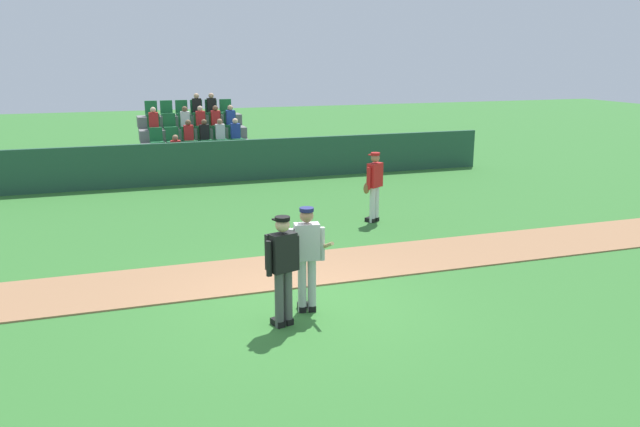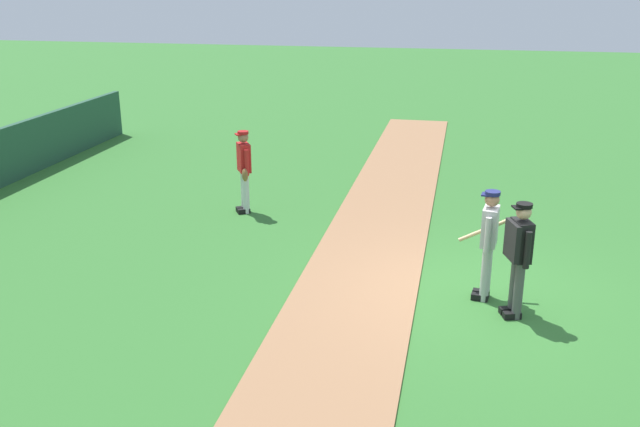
% 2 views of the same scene
% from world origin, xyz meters
% --- Properties ---
extents(ground_plane, '(80.00, 80.00, 0.00)m').
position_xyz_m(ground_plane, '(0.00, 0.00, 0.00)').
color(ground_plane, '#33702D').
extents(infield_dirt_path, '(28.00, 1.97, 0.03)m').
position_xyz_m(infield_dirt_path, '(0.00, 1.88, 0.01)').
color(infield_dirt_path, '#9E704C').
rests_on(infield_dirt_path, ground).
extents(batter_grey_jersey, '(0.65, 0.80, 1.76)m').
position_xyz_m(batter_grey_jersey, '(-0.03, -0.13, 0.97)').
color(batter_grey_jersey, '#B2B2B2').
rests_on(batter_grey_jersey, ground).
extents(umpire_home_plate, '(0.57, 0.40, 1.76)m').
position_xyz_m(umpire_home_plate, '(-0.55, -0.54, 1.00)').
color(umpire_home_plate, '#4C4C4C').
rests_on(umpire_home_plate, ground).
extents(runner_red_jersey, '(0.63, 0.43, 1.76)m').
position_xyz_m(runner_red_jersey, '(3.26, 4.80, 0.96)').
color(runner_red_jersey, silver).
rests_on(runner_red_jersey, ground).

